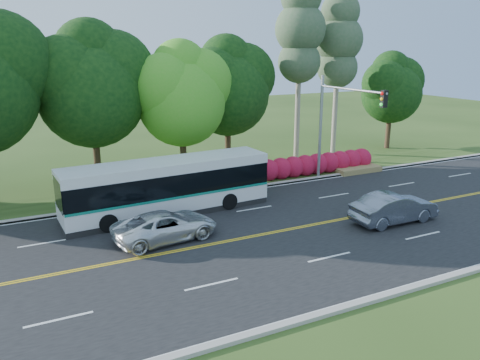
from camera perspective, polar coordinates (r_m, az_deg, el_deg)
name	(u,v)px	position (r m, az deg, el deg)	size (l,w,h in m)	color
ground	(295,228)	(23.70, 6.77, -5.88)	(120.00, 120.00, 0.00)	#2F4818
road	(295,228)	(23.70, 6.77, -5.86)	(60.00, 14.00, 0.02)	black
curb_north	(234,190)	(29.58, -0.68, -1.17)	(60.00, 0.30, 0.15)	#ABA49A
curb_south	(400,292)	(18.65, 18.96, -12.73)	(60.00, 0.30, 0.15)	#ABA49A
grass_verge	(223,183)	(31.20, -2.13, -0.32)	(60.00, 4.00, 0.10)	#2F4818
lane_markings	(294,228)	(23.64, 6.58, -5.87)	(57.60, 13.82, 0.00)	gold
tree_row	(128,80)	(31.40, -13.48, 11.76)	(44.70, 9.10, 13.84)	black
bougainvillea_hedge	(319,164)	(33.79, 9.66, 1.90)	(9.50, 2.25, 1.50)	#A80E2F
traffic_signal	(339,114)	(30.49, 11.94, 7.85)	(0.42, 6.10, 7.00)	#919399
transit_bus	(168,187)	(25.47, -8.80, -0.91)	(11.33, 3.17, 2.93)	silver
sedan	(394,208)	(25.34, 18.26, -3.24)	(1.64, 4.69, 1.55)	slate
suv	(166,226)	(22.21, -9.05, -5.55)	(2.26, 4.91, 1.36)	white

